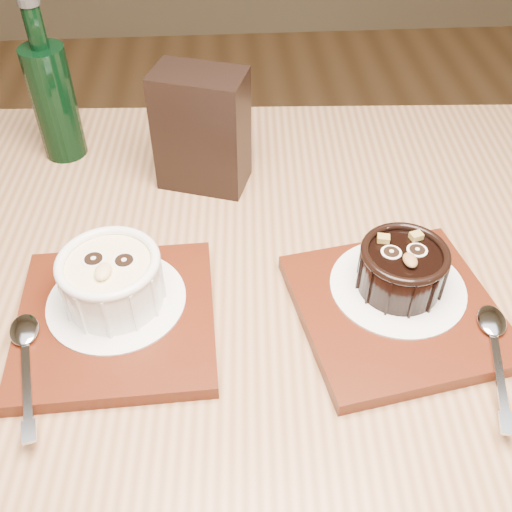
{
  "coord_description": "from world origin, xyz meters",
  "views": [
    {
      "loc": [
        -0.16,
        -0.23,
        1.19
      ],
      "look_at": [
        -0.14,
        0.15,
        0.81
      ],
      "focal_mm": 42.0,
      "sensor_mm": 36.0,
      "label": 1
    }
  ],
  "objects_px": {
    "tray_left": "(117,320)",
    "green_bottle": "(53,99)",
    "tray_right": "(396,310)",
    "table": "(236,381)",
    "condiment_stand": "(202,130)",
    "ramekin_dark": "(402,267)",
    "ramekin_white": "(111,278)"
  },
  "relations": [
    {
      "from": "condiment_stand",
      "to": "green_bottle",
      "type": "xyz_separation_m",
      "value": [
        -0.18,
        0.07,
        0.01
      ]
    },
    {
      "from": "condiment_stand",
      "to": "ramekin_dark",
      "type": "bearing_deg",
      "value": -47.93
    },
    {
      "from": "tray_right",
      "to": "green_bottle",
      "type": "xyz_separation_m",
      "value": [
        -0.36,
        0.3,
        0.07
      ]
    },
    {
      "from": "table",
      "to": "condiment_stand",
      "type": "height_order",
      "value": "condiment_stand"
    },
    {
      "from": "tray_left",
      "to": "tray_right",
      "type": "distance_m",
      "value": 0.26
    },
    {
      "from": "tray_left",
      "to": "tray_right",
      "type": "height_order",
      "value": "same"
    },
    {
      "from": "tray_left",
      "to": "ramekin_dark",
      "type": "relative_size",
      "value": 2.18
    },
    {
      "from": "table",
      "to": "tray_right",
      "type": "xyz_separation_m",
      "value": [
        0.15,
        0.0,
        0.1
      ]
    },
    {
      "from": "tray_left",
      "to": "green_bottle",
      "type": "bearing_deg",
      "value": 107.62
    },
    {
      "from": "ramekin_dark",
      "to": "green_bottle",
      "type": "relative_size",
      "value": 0.42
    },
    {
      "from": "tray_left",
      "to": "condiment_stand",
      "type": "height_order",
      "value": "condiment_stand"
    },
    {
      "from": "tray_right",
      "to": "green_bottle",
      "type": "distance_m",
      "value": 0.47
    },
    {
      "from": "table",
      "to": "green_bottle",
      "type": "distance_m",
      "value": 0.4
    },
    {
      "from": "green_bottle",
      "to": "ramekin_white",
      "type": "bearing_deg",
      "value": -71.44
    },
    {
      "from": "ramekin_white",
      "to": "ramekin_dark",
      "type": "bearing_deg",
      "value": 7.85
    },
    {
      "from": "tray_right",
      "to": "ramekin_dark",
      "type": "relative_size",
      "value": 2.18
    },
    {
      "from": "tray_left",
      "to": "ramekin_dark",
      "type": "distance_m",
      "value": 0.27
    },
    {
      "from": "ramekin_white",
      "to": "tray_right",
      "type": "height_order",
      "value": "ramekin_white"
    },
    {
      "from": "tray_right",
      "to": "ramekin_dark",
      "type": "bearing_deg",
      "value": 76.25
    },
    {
      "from": "ramekin_white",
      "to": "green_bottle",
      "type": "distance_m",
      "value": 0.29
    },
    {
      "from": "tray_right",
      "to": "table",
      "type": "bearing_deg",
      "value": -179.31
    },
    {
      "from": "tray_left",
      "to": "ramekin_white",
      "type": "relative_size",
      "value": 1.92
    },
    {
      "from": "table",
      "to": "ramekin_white",
      "type": "xyz_separation_m",
      "value": [
        -0.11,
        0.02,
        0.14
      ]
    },
    {
      "from": "tray_left",
      "to": "ramekin_dark",
      "type": "height_order",
      "value": "ramekin_dark"
    },
    {
      "from": "tray_left",
      "to": "condiment_stand",
      "type": "xyz_separation_m",
      "value": [
        0.08,
        0.22,
        0.06
      ]
    },
    {
      "from": "tray_right",
      "to": "condiment_stand",
      "type": "xyz_separation_m",
      "value": [
        -0.18,
        0.23,
        0.06
      ]
    },
    {
      "from": "tray_left",
      "to": "ramekin_dark",
      "type": "bearing_deg",
      "value": 3.54
    },
    {
      "from": "condiment_stand",
      "to": "green_bottle",
      "type": "distance_m",
      "value": 0.19
    },
    {
      "from": "tray_right",
      "to": "tray_left",
      "type": "bearing_deg",
      "value": 178.72
    },
    {
      "from": "condiment_stand",
      "to": "table",
      "type": "bearing_deg",
      "value": -83.79
    },
    {
      "from": "table",
      "to": "tray_left",
      "type": "bearing_deg",
      "value": 175.93
    },
    {
      "from": "table",
      "to": "ramekin_dark",
      "type": "height_order",
      "value": "ramekin_dark"
    }
  ]
}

